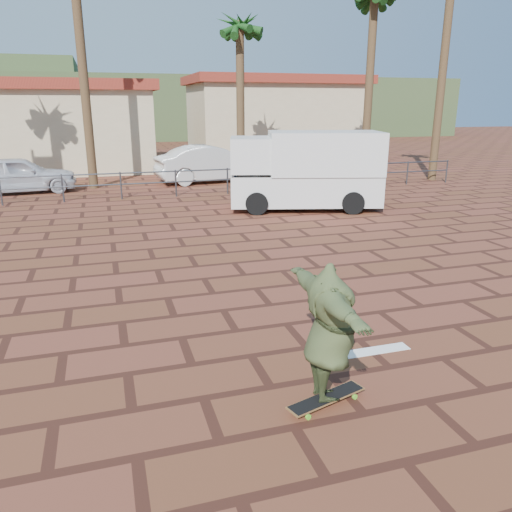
{
  "coord_description": "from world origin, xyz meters",
  "views": [
    {
      "loc": [
        -2.58,
        -6.79,
        3.34
      ],
      "look_at": [
        -0.15,
        1.19,
        0.8
      ],
      "focal_mm": 35.0,
      "sensor_mm": 36.0,
      "label": 1
    }
  ],
  "objects": [
    {
      "name": "ground",
      "position": [
        0.0,
        0.0,
        0.0
      ],
      "size": [
        120.0,
        120.0,
        0.0
      ],
      "primitive_type": "plane",
      "color": "brown",
      "rests_on": "ground"
    },
    {
      "name": "paint_stripe",
      "position": [
        0.7,
        -1.2,
        0.0
      ],
      "size": [
        1.4,
        0.22,
        0.01
      ],
      "primitive_type": "cube",
      "color": "white",
      "rests_on": "ground"
    },
    {
      "name": "guardrail",
      "position": [
        0.0,
        12.0,
        0.68
      ],
      "size": [
        24.06,
        0.06,
        1.0
      ],
      "color": "#47494F",
      "rests_on": "ground"
    },
    {
      "name": "palm_center",
      "position": [
        3.5,
        15.5,
        6.36
      ],
      "size": [
        2.4,
        2.4,
        7.75
      ],
      "color": "brown",
      "rests_on": "ground"
    },
    {
      "name": "building_west",
      "position": [
        -6.0,
        22.0,
        2.28
      ],
      "size": [
        12.6,
        7.6,
        4.5
      ],
      "color": "beige",
      "rests_on": "ground"
    },
    {
      "name": "building_east",
      "position": [
        8.0,
        24.0,
        2.54
      ],
      "size": [
        10.6,
        6.6,
        5.0
      ],
      "color": "beige",
      "rests_on": "ground"
    },
    {
      "name": "hill_front",
      "position": [
        0.0,
        50.0,
        3.0
      ],
      "size": [
        70.0,
        18.0,
        6.0
      ],
      "primitive_type": "cube",
      "color": "#384C28",
      "rests_on": "ground"
    },
    {
      "name": "longboard",
      "position": [
        -0.33,
        -2.21,
        0.08
      ],
      "size": [
        1.05,
        0.52,
        0.1
      ],
      "rotation": [
        0.0,
        0.0,
        0.3
      ],
      "color": "olive",
      "rests_on": "ground"
    },
    {
      "name": "skateboarder",
      "position": [
        -0.33,
        -2.21,
        0.92
      ],
      "size": [
        0.62,
        2.03,
        1.63
      ],
      "primitive_type": "imported",
      "rotation": [
        0.0,
        0.0,
        1.53
      ],
      "color": "#3D4827",
      "rests_on": "longboard"
    },
    {
      "name": "campervan",
      "position": [
        3.79,
        8.47,
        1.32
      ],
      "size": [
        5.19,
        3.21,
        2.51
      ],
      "rotation": [
        0.0,
        0.0,
        -0.26
      ],
      "color": "silver",
      "rests_on": "ground"
    },
    {
      "name": "car_silver",
      "position": [
        -5.74,
        14.57,
        0.72
      ],
      "size": [
        4.38,
        2.17,
        1.44
      ],
      "primitive_type": "imported",
      "rotation": [
        0.0,
        0.0,
        1.69
      ],
      "color": "silver",
      "rests_on": "ground"
    },
    {
      "name": "car_white",
      "position": [
        2.08,
        15.26,
        0.81
      ],
      "size": [
        5.09,
        2.31,
        1.62
      ],
      "primitive_type": "imported",
      "rotation": [
        0.0,
        0.0,
        1.69
      ],
      "color": "silver",
      "rests_on": "ground"
    },
    {
      "name": "street_sign",
      "position": [
        6.08,
        12.0,
        1.56
      ],
      "size": [
        0.45,
        0.06,
        2.23
      ],
      "rotation": [
        0.0,
        0.0,
        0.05
      ],
      "color": "gray",
      "rests_on": "ground"
    }
  ]
}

